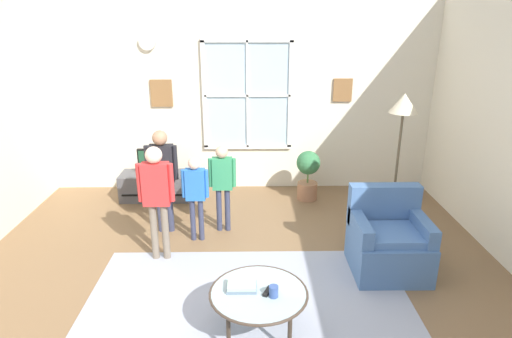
{
  "coord_description": "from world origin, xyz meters",
  "views": [
    {
      "loc": [
        0.14,
        -3.3,
        2.56
      ],
      "look_at": [
        0.2,
        0.7,
        1.16
      ],
      "focal_mm": 30.31,
      "sensor_mm": 36.0,
      "label": 1
    }
  ],
  "objects_px": {
    "book_stack": "(242,286)",
    "cup": "(274,291)",
    "armchair": "(388,242)",
    "floor_lamp": "(402,119)",
    "person_green_shirt": "(222,179)",
    "remote_near_books": "(268,291)",
    "person_red_shirt": "(156,191)",
    "coffee_table": "(259,294)",
    "television": "(156,161)",
    "tv_stand": "(159,186)",
    "potted_plant_by_window": "(308,173)",
    "person_blue_shirt": "(195,189)",
    "person_black_shirt": "(162,170)"
  },
  "relations": [
    {
      "from": "remote_near_books",
      "to": "floor_lamp",
      "type": "bearing_deg",
      "value": 47.31
    },
    {
      "from": "person_blue_shirt",
      "to": "armchair",
      "type": "bearing_deg",
      "value": -18.04
    },
    {
      "from": "book_stack",
      "to": "cup",
      "type": "bearing_deg",
      "value": -22.83
    },
    {
      "from": "remote_near_books",
      "to": "person_green_shirt",
      "type": "bearing_deg",
      "value": 104.03
    },
    {
      "from": "tv_stand",
      "to": "person_green_shirt",
      "type": "bearing_deg",
      "value": -45.61
    },
    {
      "from": "book_stack",
      "to": "cup",
      "type": "relative_size",
      "value": 2.57
    },
    {
      "from": "person_red_shirt",
      "to": "cup",
      "type": "bearing_deg",
      "value": -47.59
    },
    {
      "from": "tv_stand",
      "to": "floor_lamp",
      "type": "distance_m",
      "value": 3.57
    },
    {
      "from": "remote_near_books",
      "to": "person_green_shirt",
      "type": "relative_size",
      "value": 0.13
    },
    {
      "from": "tv_stand",
      "to": "remote_near_books",
      "type": "distance_m",
      "value": 3.32
    },
    {
      "from": "coffee_table",
      "to": "potted_plant_by_window",
      "type": "bearing_deg",
      "value": 74.81
    },
    {
      "from": "cup",
      "to": "person_green_shirt",
      "type": "xyz_separation_m",
      "value": [
        -0.52,
        1.97,
        0.25
      ]
    },
    {
      "from": "television",
      "to": "person_red_shirt",
      "type": "height_order",
      "value": "person_red_shirt"
    },
    {
      "from": "armchair",
      "to": "coffee_table",
      "type": "bearing_deg",
      "value": -144.87
    },
    {
      "from": "person_blue_shirt",
      "to": "cup",
      "type": "bearing_deg",
      "value": -64.33
    },
    {
      "from": "person_black_shirt",
      "to": "potted_plant_by_window",
      "type": "xyz_separation_m",
      "value": [
        1.92,
        1.0,
        -0.41
      ]
    },
    {
      "from": "remote_near_books",
      "to": "person_red_shirt",
      "type": "height_order",
      "value": "person_red_shirt"
    },
    {
      "from": "armchair",
      "to": "book_stack",
      "type": "xyz_separation_m",
      "value": [
        -1.53,
        -0.93,
        0.11
      ]
    },
    {
      "from": "book_stack",
      "to": "person_green_shirt",
      "type": "bearing_deg",
      "value": 98.01
    },
    {
      "from": "cup",
      "to": "television",
      "type": "bearing_deg",
      "value": 117.21
    },
    {
      "from": "television",
      "to": "floor_lamp",
      "type": "height_order",
      "value": "floor_lamp"
    },
    {
      "from": "cup",
      "to": "person_red_shirt",
      "type": "xyz_separation_m",
      "value": [
        -1.19,
        1.3,
        0.36
      ]
    },
    {
      "from": "book_stack",
      "to": "person_black_shirt",
      "type": "xyz_separation_m",
      "value": [
        -0.99,
        1.85,
        0.39
      ]
    },
    {
      "from": "person_red_shirt",
      "to": "person_blue_shirt",
      "type": "bearing_deg",
      "value": 49.58
    },
    {
      "from": "person_green_shirt",
      "to": "person_black_shirt",
      "type": "height_order",
      "value": "person_black_shirt"
    },
    {
      "from": "television",
      "to": "person_green_shirt",
      "type": "relative_size",
      "value": 0.48
    },
    {
      "from": "person_black_shirt",
      "to": "armchair",
      "type": "bearing_deg",
      "value": -20.09
    },
    {
      "from": "tv_stand",
      "to": "armchair",
      "type": "bearing_deg",
      "value": -35.04
    },
    {
      "from": "coffee_table",
      "to": "person_green_shirt",
      "type": "bearing_deg",
      "value": 101.93
    },
    {
      "from": "coffee_table",
      "to": "book_stack",
      "type": "height_order",
      "value": "book_stack"
    },
    {
      "from": "person_red_shirt",
      "to": "person_green_shirt",
      "type": "height_order",
      "value": "person_red_shirt"
    },
    {
      "from": "remote_near_books",
      "to": "coffee_table",
      "type": "bearing_deg",
      "value": 177.41
    },
    {
      "from": "armchair",
      "to": "floor_lamp",
      "type": "height_order",
      "value": "floor_lamp"
    },
    {
      "from": "person_red_shirt",
      "to": "floor_lamp",
      "type": "distance_m",
      "value": 2.85
    },
    {
      "from": "person_black_shirt",
      "to": "coffee_table",
      "type": "bearing_deg",
      "value": -59.26
    },
    {
      "from": "book_stack",
      "to": "person_green_shirt",
      "type": "relative_size",
      "value": 0.23
    },
    {
      "from": "coffee_table",
      "to": "cup",
      "type": "distance_m",
      "value": 0.15
    },
    {
      "from": "remote_near_books",
      "to": "person_black_shirt",
      "type": "bearing_deg",
      "value": 122.33
    },
    {
      "from": "tv_stand",
      "to": "cup",
      "type": "distance_m",
      "value": 3.4
    },
    {
      "from": "cup",
      "to": "person_green_shirt",
      "type": "height_order",
      "value": "person_green_shirt"
    },
    {
      "from": "person_blue_shirt",
      "to": "coffee_table",
      "type": "bearing_deg",
      "value": -66.97
    },
    {
      "from": "person_black_shirt",
      "to": "book_stack",
      "type": "bearing_deg",
      "value": -61.89
    },
    {
      "from": "person_green_shirt",
      "to": "floor_lamp",
      "type": "distance_m",
      "value": 2.22
    },
    {
      "from": "remote_near_books",
      "to": "potted_plant_by_window",
      "type": "distance_m",
      "value": 2.99
    },
    {
      "from": "television",
      "to": "armchair",
      "type": "relative_size",
      "value": 0.62
    },
    {
      "from": "person_green_shirt",
      "to": "book_stack",
      "type": "bearing_deg",
      "value": -81.99
    },
    {
      "from": "coffee_table",
      "to": "tv_stand",
      "type": "bearing_deg",
      "value": 115.79
    },
    {
      "from": "armchair",
      "to": "tv_stand",
      "type": "bearing_deg",
      "value": 144.96
    },
    {
      "from": "coffee_table",
      "to": "armchair",
      "type": "bearing_deg",
      "value": 35.13
    },
    {
      "from": "person_green_shirt",
      "to": "person_black_shirt",
      "type": "distance_m",
      "value": 0.74
    }
  ]
}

